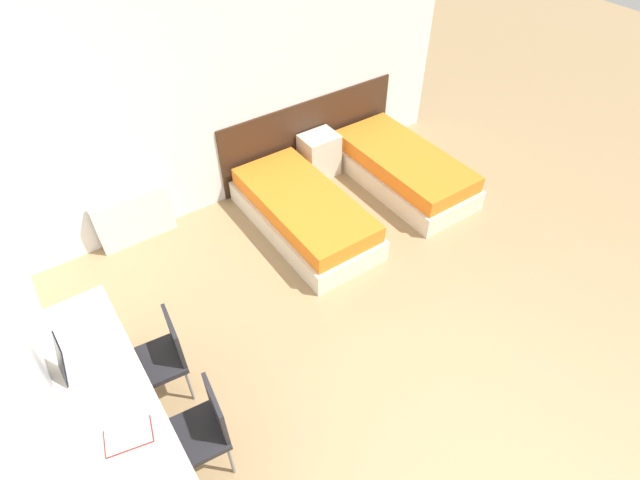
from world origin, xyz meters
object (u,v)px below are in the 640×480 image
(nightstand, at_px, (319,155))
(laptop, at_px, (79,362))
(bed_near_door, at_px, (403,169))
(chair_near_notebook, at_px, (202,428))
(bed_near_window, at_px, (304,213))
(chair_near_laptop, at_px, (163,355))

(nightstand, height_order, laptop, laptop)
(nightstand, distance_m, laptop, 3.77)
(bed_near_door, xyz_separation_m, chair_near_notebook, (-3.47, -1.79, 0.27))
(chair_near_notebook, bearing_deg, bed_near_door, 33.81)
(bed_near_door, xyz_separation_m, nightstand, (-0.73, 0.76, 0.06))
(bed_near_window, xyz_separation_m, bed_near_door, (1.46, 0.00, 0.00))
(bed_near_door, bearing_deg, chair_near_laptop, -162.91)
(bed_near_window, height_order, chair_near_notebook, chair_near_notebook)
(bed_near_window, height_order, chair_near_laptop, chair_near_laptop)
(bed_near_door, relative_size, nightstand, 3.34)
(nightstand, relative_size, chair_near_laptop, 0.66)
(laptop, bearing_deg, bed_near_door, 12.59)
(chair_near_notebook, height_order, laptop, laptop)
(bed_near_window, bearing_deg, nightstand, 46.10)
(nightstand, bearing_deg, chair_near_notebook, -137.14)
(laptop, bearing_deg, chair_near_notebook, -57.17)
(nightstand, bearing_deg, bed_near_window, -133.90)
(chair_near_notebook, bearing_deg, bed_near_window, 48.17)
(bed_near_door, distance_m, nightstand, 1.05)
(bed_near_door, height_order, laptop, laptop)
(bed_near_door, relative_size, laptop, 5.14)
(bed_near_door, bearing_deg, laptop, -165.38)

